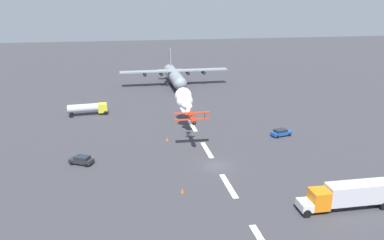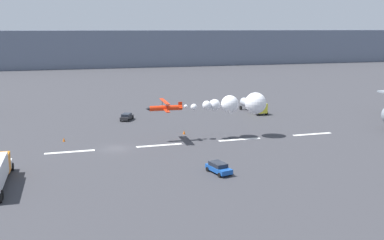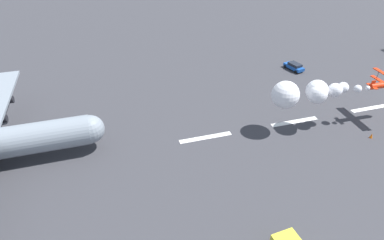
# 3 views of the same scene
# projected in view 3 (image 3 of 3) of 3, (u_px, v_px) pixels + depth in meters

# --- Properties ---
(runway_stripe_4) EXTENTS (8.00, 0.90, 0.01)m
(runway_stripe_4) POSITION_uv_depth(u_px,v_px,m) (372.00, 108.00, 54.40)
(runway_stripe_4) COLOR white
(runway_stripe_4) RESTS_ON ground
(runway_stripe_5) EXTENTS (8.00, 0.90, 0.01)m
(runway_stripe_5) POSITION_uv_depth(u_px,v_px,m) (294.00, 122.00, 50.92)
(runway_stripe_5) COLOR white
(runway_stripe_5) RESTS_ON ground
(runway_stripe_6) EXTENTS (8.00, 0.90, 0.01)m
(runway_stripe_6) POSITION_uv_depth(u_px,v_px,m) (206.00, 137.00, 47.43)
(runway_stripe_6) COLOR white
(runway_stripe_6) RESTS_ON ground
(stunt_biplane_red) EXTENTS (22.31, 6.93, 3.98)m
(stunt_biplane_red) POSITION_uv_depth(u_px,v_px,m) (309.00, 93.00, 46.00)
(stunt_biplane_red) COLOR red
(followme_car_yellow) EXTENTS (2.83, 4.68, 1.52)m
(followme_car_yellow) POSITION_uv_depth(u_px,v_px,m) (294.00, 66.00, 66.61)
(followme_car_yellow) COLOR #194CA5
(followme_car_yellow) RESTS_ON ground
(traffic_cone_far) EXTENTS (0.44, 0.44, 0.75)m
(traffic_cone_far) POSITION_uv_depth(u_px,v_px,m) (371.00, 136.00, 47.17)
(traffic_cone_far) COLOR orange
(traffic_cone_far) RESTS_ON ground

